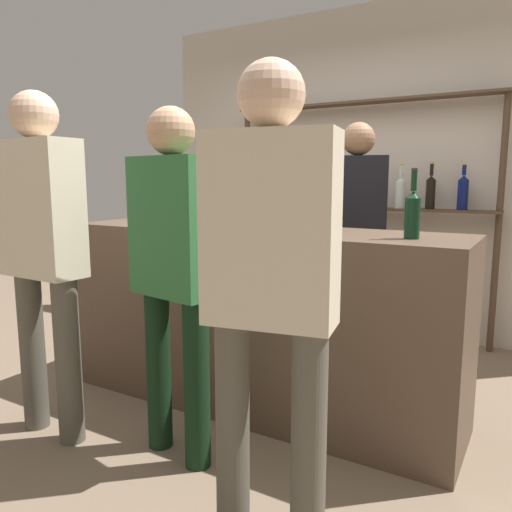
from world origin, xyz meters
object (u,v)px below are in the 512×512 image
counter_bottle_2 (331,206)px  counter_bottle_0 (413,213)px  customer_right (270,274)px  counter_bottle_1 (326,210)px  customer_center (174,258)px  cork_jar (301,219)px  customer_left (42,239)px  ice_bucket (224,209)px  server_behind_counter (356,224)px

counter_bottle_2 → counter_bottle_0: bearing=-20.8°
customer_right → counter_bottle_1: bearing=-0.8°
customer_center → counter_bottle_0: bearing=-46.1°
cork_jar → customer_left: (-1.05, -0.80, -0.09)m
counter_bottle_0 → customer_center: (-0.93, -0.62, -0.21)m
customer_left → counter_bottle_2: bearing=-48.4°
customer_center → customer_left: bearing=113.4°
counter_bottle_0 → counter_bottle_2: (-0.49, 0.18, 0.01)m
ice_bucket → customer_left: bearing=-120.9°
cork_jar → customer_left: customer_left is taller
cork_jar → server_behind_counter: size_ratio=0.08×
counter_bottle_0 → customer_left: customer_left is taller
counter_bottle_0 → customer_center: bearing=-146.1°
customer_right → customer_left: (-1.37, 0.12, 0.02)m
counter_bottle_2 → customer_center: 0.94m
ice_bucket → customer_right: customer_right is taller
ice_bucket → customer_center: bearing=-74.7°
customer_right → ice_bucket: bearing=30.2°
counter_bottle_1 → cork_jar: counter_bottle_1 is taller
customer_center → server_behind_counter: server_behind_counter is taller
customer_center → counter_bottle_2: bearing=-18.6°
counter_bottle_2 → customer_center: bearing=-118.6°
cork_jar → server_behind_counter: server_behind_counter is taller
ice_bucket → counter_bottle_2: bearing=10.0°
counter_bottle_2 → customer_left: bearing=-139.7°
counter_bottle_0 → counter_bottle_2: bearing=159.2°
customer_right → server_behind_counter: size_ratio=1.00×
counter_bottle_2 → customer_left: size_ratio=0.20×
customer_right → customer_left: size_ratio=0.98×
counter_bottle_0 → ice_bucket: size_ratio=1.59×
cork_jar → customer_center: bearing=-118.5°
cork_jar → customer_center: 0.74m
ice_bucket → cork_jar: (0.54, -0.06, -0.03)m
cork_jar → customer_left: bearing=-142.6°
ice_bucket → counter_bottle_1: bearing=-10.3°
counter_bottle_1 → counter_bottle_2: (-0.07, 0.24, 0.00)m
counter_bottle_0 → server_behind_counter: size_ratio=0.19×
customer_right → customer_left: 1.38m
counter_bottle_2 → customer_left: customer_left is taller
counter_bottle_1 → customer_left: customer_left is taller
counter_bottle_0 → cork_jar: 0.58m
counter_bottle_0 → customer_right: bearing=-106.1°
counter_bottle_0 → ice_bucket: 1.12m
ice_bucket → cork_jar: size_ratio=1.46×
counter_bottle_2 → customer_center: (-0.44, -0.81, -0.21)m
counter_bottle_2 → cork_jar: 0.21m
counter_bottle_1 → customer_center: bearing=-132.1°
server_behind_counter → customer_left: customer_left is taller
counter_bottle_0 → customer_left: size_ratio=0.19×
counter_bottle_2 → server_behind_counter: server_behind_counter is taller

